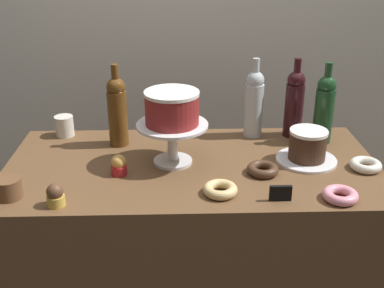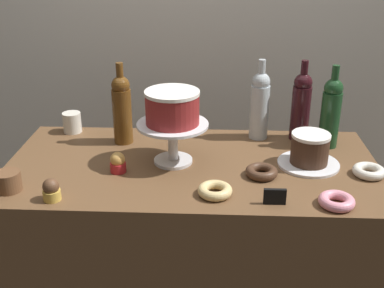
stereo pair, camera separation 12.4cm
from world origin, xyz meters
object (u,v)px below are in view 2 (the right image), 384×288
object	(u,v)px
wine_bottle_dark_red	(301,105)
wine_bottle_amber	(122,108)
coffee_cup_ceramic	(72,122)
donut_chocolate	(262,172)
donut_glazed	(215,191)
wine_bottle_green	(331,111)
wine_bottle_clear	(260,104)
cupcake_chocolate	(51,190)
price_sign_chalkboard	(275,197)
white_layer_cake	(172,107)
cake_stand_pedestal	(173,136)
chocolate_round_cake	(310,148)
cookie_stack	(8,181)
cupcake_caramel	(118,163)
donut_pink	(337,201)
donut_sugar	(369,171)

from	to	relation	value
wine_bottle_dark_red	wine_bottle_amber	bearing A→B (deg)	-174.33
coffee_cup_ceramic	donut_chocolate	bearing A→B (deg)	-25.66
donut_glazed	wine_bottle_green	bearing A→B (deg)	43.04
wine_bottle_clear	cupcake_chocolate	bearing A→B (deg)	-141.88
donut_chocolate	price_sign_chalkboard	bearing A→B (deg)	-82.47
wine_bottle_amber	coffee_cup_ceramic	size ratio (longest dim) A/B	3.83
wine_bottle_amber	cupcake_chocolate	world-z (taller)	wine_bottle_amber
white_layer_cake	coffee_cup_ceramic	world-z (taller)	white_layer_cake
donut_glazed	wine_bottle_dark_red	bearing A→B (deg)	54.86
cake_stand_pedestal	coffee_cup_ceramic	size ratio (longest dim) A/B	3.03
chocolate_round_cake	cookie_stack	xyz separation A→B (m)	(-1.01, -0.24, -0.03)
cupcake_chocolate	cupcake_caramel	distance (m)	0.27
wine_bottle_clear	donut_pink	xyz separation A→B (m)	(0.20, -0.53, -0.13)
donut_chocolate	price_sign_chalkboard	distance (m)	0.19
donut_sugar	cupcake_chocolate	bearing A→B (deg)	-168.32
donut_sugar	white_layer_cake	bearing A→B (deg)	173.83
wine_bottle_dark_red	cupcake_chocolate	xyz separation A→B (m)	(-0.85, -0.54, -0.11)
donut_sugar	donut_glazed	xyz separation A→B (m)	(-0.53, -0.16, 0.00)
chocolate_round_cake	price_sign_chalkboard	xyz separation A→B (m)	(-0.15, -0.28, -0.04)
chocolate_round_cake	cake_stand_pedestal	bearing A→B (deg)	179.80
white_layer_cake	donut_sugar	bearing A→B (deg)	-6.17
donut_pink	donut_sugar	world-z (taller)	same
wine_bottle_amber	cookie_stack	world-z (taller)	wine_bottle_amber
wine_bottle_green	cupcake_caramel	xyz separation A→B (m)	(-0.78, -0.26, -0.11)
cupcake_caramel	donut_pink	xyz separation A→B (m)	(0.72, -0.20, -0.02)
white_layer_cake	cookie_stack	distance (m)	0.60
white_layer_cake	donut_glazed	distance (m)	0.34
wine_bottle_clear	cupcake_chocolate	world-z (taller)	wine_bottle_clear
wine_bottle_clear	donut_glazed	bearing A→B (deg)	-109.84
cupcake_caramel	cookie_stack	xyz separation A→B (m)	(-0.33, -0.15, -0.00)
white_layer_cake	cupcake_chocolate	size ratio (longest dim) A/B	2.61
chocolate_round_cake	wine_bottle_dark_red	xyz separation A→B (m)	(0.00, 0.25, 0.08)
cake_stand_pedestal	wine_bottle_dark_red	distance (m)	0.55
donut_sugar	cookie_stack	world-z (taller)	cookie_stack
cupcake_caramel	wine_bottle_amber	bearing A→B (deg)	95.84
cupcake_chocolate	white_layer_cake	bearing A→B (deg)	38.97
cookie_stack	wine_bottle_dark_red	bearing A→B (deg)	25.48
donut_sugar	coffee_cup_ceramic	bearing A→B (deg)	163.12
cupcake_caramel	donut_pink	distance (m)	0.74
wine_bottle_clear	coffee_cup_ceramic	xyz separation A→B (m)	(-0.78, 0.02, -0.10)
wine_bottle_green	price_sign_chalkboard	xyz separation A→B (m)	(-0.26, -0.46, -0.12)
wine_bottle_amber	cupcake_caramel	distance (m)	0.29
cupcake_caramel	coffee_cup_ceramic	xyz separation A→B (m)	(-0.26, 0.36, 0.01)
donut_sugar	donut_glazed	world-z (taller)	same
cupcake_chocolate	donut_pink	distance (m)	0.89
cupcake_caramel	price_sign_chalkboard	distance (m)	0.56
donut_sugar	price_sign_chalkboard	world-z (taller)	price_sign_chalkboard
cake_stand_pedestal	cupcake_chocolate	xyz separation A→B (m)	(-0.36, -0.29, -0.07)
chocolate_round_cake	wine_bottle_amber	distance (m)	0.73
donut_pink	cookie_stack	xyz separation A→B (m)	(-1.05, 0.05, 0.02)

